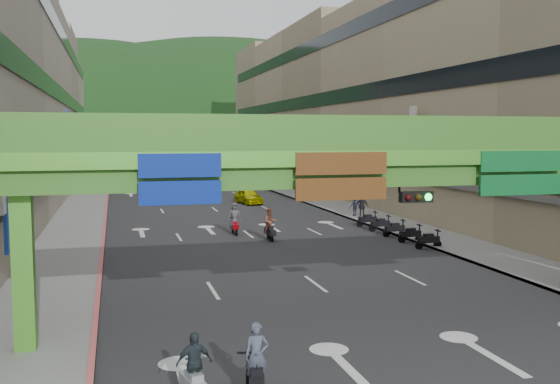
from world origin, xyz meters
name	(u,v)px	position (x,y,z in m)	size (l,w,h in m)	color
road_slab	(199,198)	(0.00, 50.00, 0.01)	(18.00, 140.00, 0.02)	#28282B
sidewalk_left	(87,200)	(-11.00, 50.00, 0.07)	(4.00, 140.00, 0.15)	gray
sidewalk_right	(302,195)	(11.00, 50.00, 0.07)	(4.00, 140.00, 0.15)	gray
curb_left	(107,200)	(-9.10, 50.00, 0.09)	(0.20, 140.00, 0.18)	#CC5959
curb_right	(285,195)	(9.10, 50.00, 0.09)	(0.20, 140.00, 0.18)	gray
building_row_right	(372,107)	(18.93, 50.00, 9.46)	(12.80, 95.00, 19.00)	gray
overpass_near	(406,174)	(0.93, 5.38, 5.21)	(28.00, 12.27, 7.10)	#4C9E2D
overpass_far	(183,143)	(0.00, 65.00, 5.40)	(28.00, 2.20, 7.10)	#4C9E2D
hill_left	(88,159)	(-15.00, 160.00, 0.00)	(168.00, 140.00, 112.00)	#1C4419
hill_right	(224,155)	(25.00, 180.00, 0.00)	(208.00, 176.00, 128.00)	#1C4419
bunting_string	(236,142)	(0.00, 30.00, 5.96)	(26.00, 0.36, 0.47)	black
scooter_rider_near	(257,365)	(-5.12, 1.00, 0.90)	(0.71, 1.59, 1.96)	black
scooter_rider_mid	(270,224)	(0.80, 23.37, 1.03)	(0.86, 1.60, 2.01)	black
scooter_rider_left	(194,371)	(-6.64, 1.00, 0.91)	(0.94, 1.59, 1.86)	gray
scooter_rider_far	(235,218)	(-0.87, 26.22, 1.07)	(0.87, 1.60, 2.10)	#7A0008
parked_scooter_row	(395,229)	(8.80, 22.67, 0.52)	(1.60, 9.36, 1.08)	black
car_silver	(171,185)	(-2.05, 59.01, 0.67)	(1.43, 4.10, 1.35)	#A9AAB1
car_yellow	(249,196)	(3.77, 43.60, 0.70)	(1.66, 4.13, 1.41)	#BEC003
pedestrian_dark	(362,208)	(9.80, 30.59, 0.90)	(1.05, 0.44, 1.80)	black
pedestrian_blue	(355,207)	(9.80, 32.05, 0.80)	(0.75, 0.48, 1.61)	#31354E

